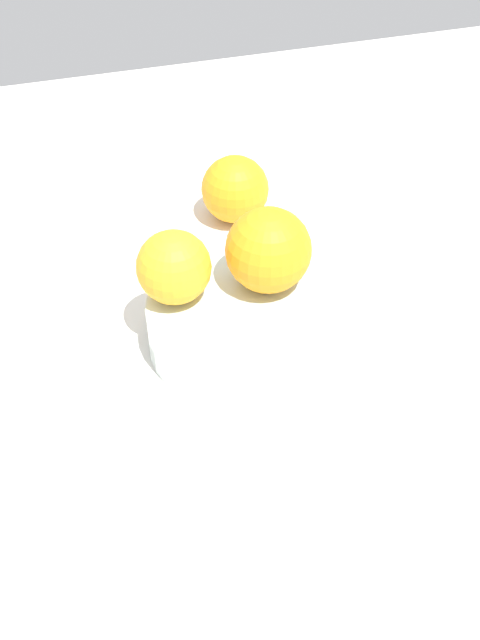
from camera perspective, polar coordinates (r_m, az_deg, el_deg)
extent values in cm
cube|color=silver|center=(67.61, 0.00, -2.25)|extent=(110.00, 110.00, 2.00)
cylinder|color=silver|center=(66.64, 0.00, -1.40)|extent=(9.64, 9.64, 0.78)
cylinder|color=silver|center=(65.41, 0.00, -0.28)|extent=(15.54, 15.54, 4.34)
sphere|color=orange|center=(63.77, 2.08, 5.12)|extent=(7.13, 7.13, 7.13)
sphere|color=#F9A823|center=(63.00, -4.85, 3.86)|extent=(6.14, 6.14, 6.14)
sphere|color=orange|center=(79.31, -0.36, 9.52)|extent=(6.81, 6.81, 6.81)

